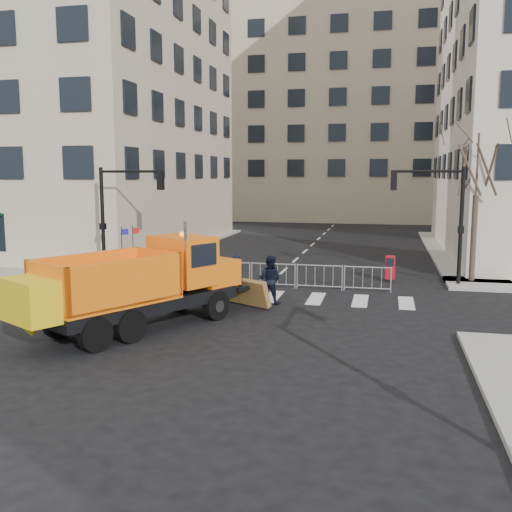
% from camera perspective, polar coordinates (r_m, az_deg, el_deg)
% --- Properties ---
extents(ground, '(120.00, 120.00, 0.00)m').
position_cam_1_polar(ground, '(18.81, -3.72, -7.41)').
color(ground, black).
rests_on(ground, ground).
extents(sidewalk_back, '(64.00, 5.00, 0.15)m').
position_cam_1_polar(sidewalk_back, '(26.85, 1.47, -2.55)').
color(sidewalk_back, gray).
rests_on(sidewalk_back, ground).
extents(building_left, '(24.00, 22.00, 26.00)m').
position_cam_1_polar(building_left, '(45.78, -21.84, 17.54)').
color(building_left, '#BAA98E').
rests_on(building_left, ground).
extents(building_far, '(30.00, 18.00, 24.00)m').
position_cam_1_polar(building_far, '(69.91, 8.81, 13.69)').
color(building_far, '#B8A78D').
rests_on(building_far, ground).
extents(traffic_light_left, '(0.18, 0.18, 5.40)m').
position_cam_1_polar(traffic_light_left, '(28.26, -15.07, 3.08)').
color(traffic_light_left, black).
rests_on(traffic_light_left, ground).
extents(traffic_light_right, '(0.18, 0.18, 5.40)m').
position_cam_1_polar(traffic_light_right, '(27.17, 19.81, 2.70)').
color(traffic_light_right, black).
rests_on(traffic_light_right, ground).
extents(crowd_barriers, '(12.60, 0.60, 1.10)m').
position_cam_1_polar(crowd_barriers, '(26.05, -0.54, -1.81)').
color(crowd_barriers, '#9EA0A5').
rests_on(crowd_barriers, ground).
extents(street_tree, '(3.00, 3.00, 7.50)m').
position_cam_1_polar(street_tree, '(28.18, 21.09, 4.95)').
color(street_tree, '#382B21').
rests_on(street_tree, ground).
extents(plow_truck, '(6.48, 9.17, 3.54)m').
position_cam_1_polar(plow_truck, '(18.83, -11.87, -2.64)').
color(plow_truck, black).
rests_on(plow_truck, ground).
extents(cop_a, '(0.84, 0.80, 1.93)m').
position_cam_1_polar(cop_a, '(22.57, -2.08, -2.28)').
color(cop_a, black).
rests_on(cop_a, ground).
extents(cop_b, '(1.05, 0.88, 1.92)m').
position_cam_1_polar(cop_b, '(22.39, 1.39, -2.38)').
color(cop_b, black).
rests_on(cop_b, ground).
extents(cop_c, '(0.93, 1.14, 1.82)m').
position_cam_1_polar(cop_c, '(21.55, -3.18, -2.93)').
color(cop_c, black).
rests_on(cop_c, ground).
extents(worker, '(1.36, 0.87, 1.99)m').
position_cam_1_polar(worker, '(26.93, -9.88, -0.32)').
color(worker, '#CCD318').
rests_on(worker, sidewalk_back).
extents(newspaper_box, '(0.47, 0.43, 1.10)m').
position_cam_1_polar(newspaper_box, '(27.72, 13.25, -1.11)').
color(newspaper_box, maroon).
rests_on(newspaper_box, sidewalk_back).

